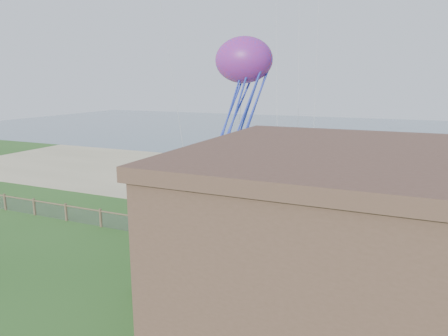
% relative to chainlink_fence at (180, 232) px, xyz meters
% --- Properties ---
extents(ground, '(160.00, 160.00, 0.00)m').
position_rel_chainlink_fence_xyz_m(ground, '(0.00, -6.00, -0.55)').
color(ground, '#26521C').
rests_on(ground, ground).
extents(sand_beach, '(72.00, 20.00, 0.02)m').
position_rel_chainlink_fence_xyz_m(sand_beach, '(0.00, 16.00, -0.55)').
color(sand_beach, tan).
rests_on(sand_beach, ground).
extents(ocean, '(160.00, 68.00, 0.02)m').
position_rel_chainlink_fence_xyz_m(ocean, '(0.00, 60.00, -0.55)').
color(ocean, slate).
rests_on(ocean, ground).
extents(chainlink_fence, '(36.20, 0.20, 1.25)m').
position_rel_chainlink_fence_xyz_m(chainlink_fence, '(0.00, 0.00, 0.00)').
color(chainlink_fence, brown).
rests_on(chainlink_fence, ground).
extents(motel, '(15.00, 10.00, 7.00)m').
position_rel_chainlink_fence_xyz_m(motel, '(13.00, -7.00, 2.95)').
color(motel, brown).
rests_on(motel, ground).
extents(motel_deck, '(15.00, 2.00, 0.50)m').
position_rel_chainlink_fence_xyz_m(motel_deck, '(13.00, -1.00, -0.30)').
color(motel_deck, brown).
rests_on(motel_deck, ground).
extents(picnic_table, '(2.02, 1.54, 0.84)m').
position_rel_chainlink_fence_xyz_m(picnic_table, '(2.05, -5.48, -0.13)').
color(picnic_table, brown).
rests_on(picnic_table, ground).
extents(octopus_kite, '(4.30, 3.46, 7.82)m').
position_rel_chainlink_fence_xyz_m(octopus_kite, '(1.53, 6.48, 8.32)').
color(octopus_kite, red).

